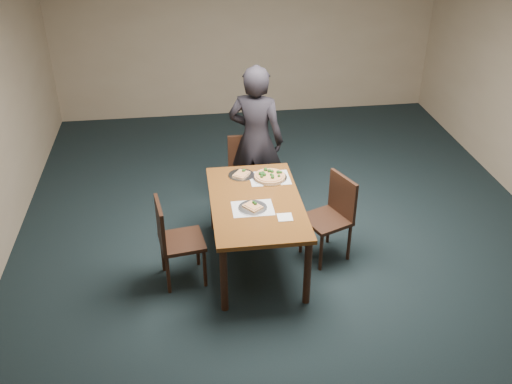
{
  "coord_description": "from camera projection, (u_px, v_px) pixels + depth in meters",
  "views": [
    {
      "loc": [
        -1.04,
        -4.82,
        3.7
      ],
      "look_at": [
        -0.39,
        -0.05,
        0.85
      ],
      "focal_mm": 40.0,
      "sensor_mm": 36.0,
      "label": 1
    }
  ],
  "objects": [
    {
      "name": "room_shell",
      "position": [
        297.0,
        103.0,
        5.23
      ],
      "size": [
        8.0,
        8.0,
        8.0
      ],
      "color": "tan",
      "rests_on": "ground"
    },
    {
      "name": "slice_plate_near",
      "position": [
        253.0,
        207.0,
        5.51
      ],
      "size": [
        0.28,
        0.28,
        0.06
      ],
      "color": "silver",
      "rests_on": "dining_table"
    },
    {
      "name": "chair_right",
      "position": [
        333.0,
        213.0,
        5.89
      ],
      "size": [
        0.55,
        0.55,
        0.91
      ],
      "rotation": [
        0.0,
        0.0,
        -1.18
      ],
      "color": "black",
      "rests_on": "ground"
    },
    {
      "name": "chair_far",
      "position": [
        247.0,
        170.0,
        6.69
      ],
      "size": [
        0.43,
        0.43,
        0.91
      ],
      "rotation": [
        0.0,
        0.0,
        0.02
      ],
      "color": "black",
      "rests_on": "ground"
    },
    {
      "name": "placemat_near",
      "position": [
        253.0,
        208.0,
        5.52
      ],
      "size": [
        0.4,
        0.3,
        0.0
      ],
      "primitive_type": "cube",
      "color": "white",
      "rests_on": "dining_table"
    },
    {
      "name": "pizza_pan",
      "position": [
        270.0,
        176.0,
        6.02
      ],
      "size": [
        0.36,
        0.36,
        0.07
      ],
      "color": "silver",
      "rests_on": "dining_table"
    },
    {
      "name": "slice_plate_far",
      "position": [
        241.0,
        175.0,
        6.08
      ],
      "size": [
        0.28,
        0.28,
        0.06
      ],
      "color": "silver",
      "rests_on": "dining_table"
    },
    {
      "name": "napkin",
      "position": [
        285.0,
        217.0,
        5.38
      ],
      "size": [
        0.14,
        0.14,
        0.01
      ],
      "primitive_type": "cube",
      "rotation": [
        0.0,
        0.0,
        -0.02
      ],
      "color": "white",
      "rests_on": "dining_table"
    },
    {
      "name": "diner",
      "position": [
        256.0,
        140.0,
        6.53
      ],
      "size": [
        0.76,
        0.64,
        1.77
      ],
      "primitive_type": "imported",
      "rotation": [
        0.0,
        0.0,
        2.74
      ],
      "color": "black",
      "rests_on": "ground"
    },
    {
      "name": "ground",
      "position": [
        291.0,
        255.0,
        6.11
      ],
      "size": [
        8.0,
        8.0,
        0.0
      ],
      "primitive_type": "plane",
      "color": "black",
      "rests_on": "ground"
    },
    {
      "name": "chair_left",
      "position": [
        173.0,
        237.0,
        5.51
      ],
      "size": [
        0.48,
        0.48,
        0.91
      ],
      "rotation": [
        0.0,
        0.0,
        1.72
      ],
      "color": "black",
      "rests_on": "ground"
    },
    {
      "name": "placemat_main",
      "position": [
        270.0,
        178.0,
        6.03
      ],
      "size": [
        0.42,
        0.32,
        0.0
      ],
      "primitive_type": "cube",
      "color": "white",
      "rests_on": "dining_table"
    },
    {
      "name": "dining_table",
      "position": [
        256.0,
        209.0,
        5.69
      ],
      "size": [
        0.9,
        1.5,
        0.75
      ],
      "color": "#572F11",
      "rests_on": "ground"
    }
  ]
}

